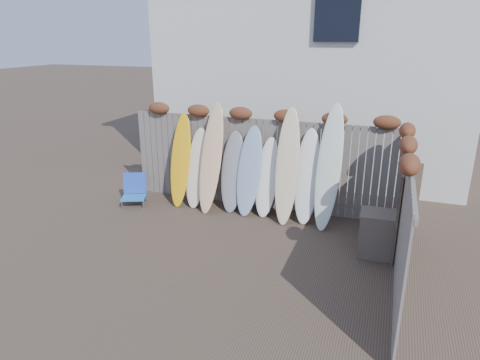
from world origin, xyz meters
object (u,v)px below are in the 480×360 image
(beach_chair, at_px, (134,190))
(surfboard_0, at_px, (181,160))
(lattice_panel, at_px, (407,214))
(wooden_crate, at_px, (379,234))

(beach_chair, relative_size, surfboard_0, 0.33)
(lattice_panel, bearing_deg, wooden_crate, -142.05)
(beach_chair, bearing_deg, surfboard_0, 22.74)
(lattice_panel, bearing_deg, beach_chair, -165.75)
(beach_chair, bearing_deg, wooden_crate, -6.71)
(lattice_panel, distance_m, surfboard_0, 4.91)
(beach_chair, relative_size, lattice_panel, 0.45)
(wooden_crate, height_order, surfboard_0, surfboard_0)
(beach_chair, bearing_deg, lattice_panel, -4.80)
(surfboard_0, bearing_deg, wooden_crate, -17.89)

